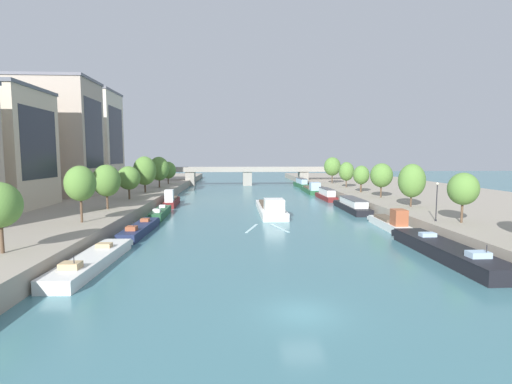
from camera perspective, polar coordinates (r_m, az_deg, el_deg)
The scene contains 32 objects.
ground_plane at distance 23.57m, azimuth 7.14°, elevation -18.04°, with size 400.00×400.00×0.00m, color #42757F.
quay_left at distance 83.08m, azimuth -25.89°, elevation -0.84°, with size 36.00×170.00×1.83m, color gray.
quay_right at distance 86.48m, azimuth 24.25°, elevation -0.54°, with size 36.00×170.00×1.83m, color gray.
barge_midriver at distance 60.84m, azimuth 2.27°, elevation -2.47°, with size 3.91×18.58×2.98m.
wake_behind_barge at distance 48.65m, azimuth 1.49°, elevation -5.56°, with size 5.60×5.88×0.03m.
moored_boat_left_lone at distance 35.00m, azimuth -23.81°, elevation -9.61°, with size 3.18×13.92×2.12m.
moored_boat_left_midway at distance 47.52m, azimuth -17.36°, elevation -5.41°, with size 2.42×12.34×2.15m.
moored_boat_left_second at distance 59.34m, azimuth -14.47°, elevation -3.10°, with size 2.15×11.16×2.29m.
moored_boat_left_gap_after at distance 71.78m, azimuth -12.84°, elevation -1.31°, with size 2.36×11.18×3.33m.
moored_boat_right_gap_after at distance 39.03m, azimuth 27.05°, elevation -8.00°, with size 3.24×16.47×2.39m.
moored_boat_right_second at distance 51.18m, azimuth 19.83°, elevation -4.38°, with size 2.38×10.48×2.93m.
moored_boat_right_near at distance 65.81m, azimuth 14.52°, elevation -1.99°, with size 3.02×15.01×2.23m.
moored_boat_right_lone at distance 81.53m, azimuth 10.73°, elevation -0.42°, with size 2.19×12.58×2.43m.
moored_boat_right_far at distance 95.95m, azimuth 8.53°, elevation 0.42°, with size 3.53×15.72×2.92m.
moored_boat_right_downstream at distance 112.17m, azimuth 6.94°, elevation 1.32°, with size 2.64×13.40×2.71m.
tree_left_midway at distance 46.48m, azimuth -25.38°, elevation 1.19°, with size 3.42×3.42×6.48m.
tree_left_end_of_row at distance 56.57m, azimuth -21.97°, elevation 1.63°, with size 3.85×3.85×6.35m.
tree_left_by_lamp at distance 68.30m, azimuth -18.96°, elevation 2.05°, with size 3.94×3.94×5.78m.
tree_left_far at distance 79.97m, azimuth -16.73°, elevation 3.14°, with size 4.66×4.66×7.45m.
tree_left_past_mid at distance 91.54m, azimuth -14.67°, elevation 3.48°, with size 4.71×4.71×7.33m.
tree_left_third at distance 102.84m, azimuth -13.37°, elevation 3.28°, with size 4.26×4.26×5.98m.
tree_right_end_of_row at distance 47.91m, azimuth 29.21°, elevation 0.42°, with size 3.31×3.31×5.70m.
tree_right_third at distance 59.50m, azimuth 22.80°, elevation 1.61°, with size 3.86×3.86×6.40m.
tree_right_far at distance 71.02m, azimuth 18.70°, elevation 2.44°, with size 3.97×3.97×6.22m.
tree_right_second at distance 80.13m, azimuth 15.85°, elevation 2.52°, with size 3.30×3.30×5.54m.
tree_right_distant at distance 91.81m, azimuth 13.72°, elevation 3.09°, with size 3.60×3.60×6.06m.
tree_right_midway at distance 104.00m, azimuth 11.64°, elevation 3.86°, with size 4.49×4.49×7.16m.
lamppost_right_bank at distance 47.78m, azimuth 25.99°, elevation -1.11°, with size 0.28×0.28×4.52m.
building_left_middle at distance 65.14m, azimuth -34.53°, elevation 5.62°, with size 11.12×12.67×17.43m.
building_left_tall at distance 79.14m, azimuth -28.66°, elevation 7.29°, with size 15.35×11.00×21.68m.
building_left_corner at distance 98.40m, azimuth -23.46°, elevation 7.43°, with size 10.32×12.74×22.99m.
bridge_far at distance 118.05m, azimuth -1.35°, elevation 2.83°, with size 59.91×4.40×5.84m.
Camera 1 is at (-4.01, -21.22, 9.44)m, focal length 26.05 mm.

